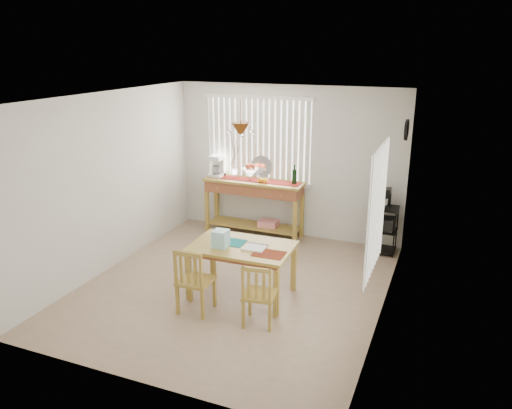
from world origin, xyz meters
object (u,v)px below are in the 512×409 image
at_px(sideboard, 254,194).
at_px(chair_left, 194,281).
at_px(dining_table, 242,251).
at_px(chair_right, 259,295).
at_px(wire_cart, 383,225).
at_px(cart_items, 385,198).

distance_m(sideboard, chair_left, 2.84).
bearing_deg(dining_table, chair_left, -119.30).
xyz_separation_m(dining_table, chair_right, (0.49, -0.63, -0.23)).
relative_size(chair_left, chair_right, 1.08).
bearing_deg(dining_table, chair_right, -52.03).
relative_size(sideboard, wire_cart, 2.27).
relative_size(dining_table, chair_right, 1.67).
relative_size(cart_items, dining_table, 0.24).
distance_m(wire_cart, dining_table, 2.65).
xyz_separation_m(sideboard, dining_table, (0.70, -2.15, -0.11)).
bearing_deg(wire_cart, chair_right, -109.95).
bearing_deg(chair_right, dining_table, 127.97).
relative_size(wire_cart, chair_right, 0.96).
relative_size(sideboard, chair_left, 2.02).
relative_size(sideboard, chair_right, 2.18).
bearing_deg(chair_left, dining_table, 60.70).
distance_m(dining_table, chair_right, 0.83).
distance_m(wire_cart, chair_right, 2.98).
distance_m(cart_items, dining_table, 2.66).
height_order(wire_cart, chair_left, chair_left).
distance_m(wire_cart, cart_items, 0.45).
bearing_deg(chair_right, wire_cart, 70.05).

